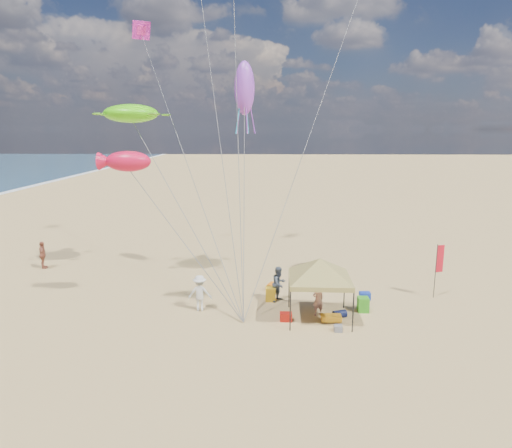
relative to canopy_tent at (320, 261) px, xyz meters
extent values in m
plane|color=tan|center=(-2.89, -1.09, -2.75)|extent=(280.00, 280.00, 0.00)
cylinder|color=black|center=(-1.28, 1.36, -1.86)|extent=(0.05, 0.05, 1.76)
cylinder|color=black|center=(1.36, 1.28, -1.86)|extent=(0.05, 0.05, 1.76)
cylinder|color=black|center=(-1.36, -1.28, -1.86)|extent=(0.05, 0.05, 1.76)
cylinder|color=black|center=(1.28, -1.36, -1.86)|extent=(0.05, 0.05, 1.76)
cube|color=olive|center=(0.00, 0.00, -0.88)|extent=(2.80, 2.80, 0.21)
pyramid|color=olive|center=(0.00, 0.00, 0.11)|extent=(5.35, 5.35, 0.88)
cylinder|color=black|center=(6.20, 2.80, -1.34)|extent=(0.04, 0.04, 2.82)
cube|color=red|center=(6.39, 2.86, -0.69)|extent=(0.40, 0.14, 1.41)
cube|color=red|center=(-1.49, -0.28, -2.56)|extent=(0.54, 0.38, 0.38)
cube|color=#13319F|center=(2.61, 2.46, -2.56)|extent=(0.54, 0.38, 0.38)
cylinder|color=#0C1235|center=(0.98, 0.11, -2.57)|extent=(0.69, 0.54, 0.36)
cylinder|color=#D7610B|center=(-2.16, 3.81, -2.57)|extent=(0.54, 0.69, 0.36)
cube|color=#2E8F1A|center=(2.19, 0.88, -2.40)|extent=(0.50, 0.50, 0.70)
cube|color=gold|center=(-2.17, 2.19, -2.40)|extent=(0.50, 0.50, 0.70)
cube|color=slate|center=(0.69, -1.33, -2.61)|extent=(0.34, 0.30, 0.28)
cube|color=#C48315|center=(0.53, -0.36, -2.55)|extent=(0.90, 0.50, 0.24)
imported|color=tan|center=(0.01, 0.41, -1.98)|extent=(0.66, 0.57, 1.53)
imported|color=#3B4450|center=(-1.75, 2.20, -1.86)|extent=(1.08, 1.09, 1.77)
imported|color=silver|center=(-5.53, 0.86, -1.88)|extent=(1.12, 0.65, 1.73)
imported|color=#9D533C|center=(-16.20, 7.27, -1.88)|extent=(0.69, 1.09, 1.73)
ellipsoid|color=#4DDD0B|center=(-9.72, 5.54, 6.55)|extent=(3.67, 3.37, 0.99)
ellipsoid|color=red|center=(-8.52, 0.61, 4.33)|extent=(2.25, 1.55, 0.91)
ellipsoid|color=purple|center=(-3.55, 4.75, 7.78)|extent=(1.09, 1.09, 2.70)
cube|color=#E225C3|center=(-10.57, 11.75, 12.00)|extent=(1.26, 1.02, 1.06)
camera|label=1|loc=(-2.39, -19.49, 5.72)|focal=31.94mm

